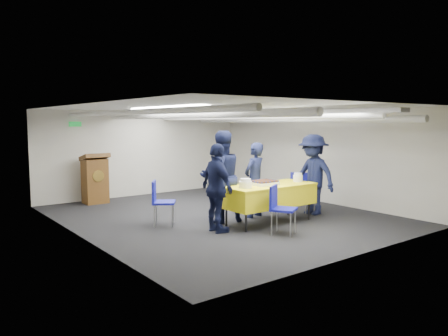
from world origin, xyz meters
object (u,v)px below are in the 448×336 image
at_px(podium, 95,179).
at_px(sailor_a, 255,180).
at_px(serving_table, 269,195).
at_px(sailor_d, 313,174).
at_px(sheet_cake, 264,183).
at_px(chair_near, 279,204).
at_px(sailor_c, 217,188).
at_px(chair_right, 299,188).
at_px(chair_left, 160,198).
at_px(sailor_b, 221,177).

bearing_deg(podium, sailor_a, -59.54).
xyz_separation_m(serving_table, sailor_d, (1.33, 0.05, 0.31)).
bearing_deg(sheet_cake, chair_near, -113.12).
relative_size(sheet_cake, sailor_c, 0.32).
bearing_deg(chair_near, sailor_a, 66.53).
distance_m(sheet_cake, podium, 4.53).
height_order(sheet_cake, podium, podium).
relative_size(serving_table, sailor_a, 1.22).
height_order(chair_right, sailor_a, sailor_a).
xyz_separation_m(serving_table, chair_left, (-1.83, 1.13, -0.03)).
distance_m(sheet_cake, chair_right, 1.49).
relative_size(chair_right, chair_left, 1.00).
relative_size(sheet_cake, sailor_a, 0.32).
bearing_deg(chair_left, sailor_c, -62.25).
height_order(chair_left, sailor_c, sailor_c).
distance_m(chair_right, sailor_a, 1.21).
relative_size(podium, chair_right, 1.44).
height_order(podium, sailor_d, sailor_d).
distance_m(podium, sailor_a, 4.14).
bearing_deg(sailor_d, chair_left, -110.40).
distance_m(chair_left, sailor_a, 2.06).
relative_size(sheet_cake, chair_right, 0.59).
xyz_separation_m(chair_near, sailor_c, (-0.82, 0.76, 0.28)).
height_order(sheet_cake, sailor_b, sailor_b).
bearing_deg(sailor_b, podium, -60.51).
relative_size(podium, sailor_a, 0.79).
bearing_deg(sailor_b, serving_table, 147.55).
relative_size(sailor_a, sailor_c, 0.97).
height_order(chair_right, sailor_c, sailor_c).
bearing_deg(chair_left, sheet_cake, -32.40).
bearing_deg(sailor_b, sheet_cake, 144.38).
distance_m(sailor_b, sailor_c, 0.83).
relative_size(podium, sailor_b, 0.68).
distance_m(sailor_a, sailor_b, 0.86).
xyz_separation_m(podium, sailor_d, (3.30, -4.12, 0.26)).
height_order(sheet_cake, sailor_a, sailor_a).
bearing_deg(sailor_c, chair_right, -75.07).
xyz_separation_m(sailor_b, sailor_d, (2.04, -0.60, -0.05)).
distance_m(chair_left, sailor_d, 3.37).
bearing_deg(chair_left, sailor_d, -18.92).
height_order(podium, chair_near, podium).
xyz_separation_m(chair_near, sailor_a, (0.58, 1.33, 0.26)).
relative_size(chair_left, sailor_b, 0.47).
xyz_separation_m(sheet_cake, sailor_d, (1.45, 0.01, 0.06)).
relative_size(chair_right, sailor_a, 0.55).
distance_m(chair_near, chair_left, 2.33).
height_order(podium, sailor_a, sailor_a).
bearing_deg(chair_near, chair_right, 33.43).
xyz_separation_m(chair_right, sailor_d, (0.03, -0.37, 0.34)).
distance_m(chair_near, sailor_d, 1.97).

